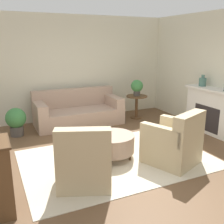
{
  "coord_description": "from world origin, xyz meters",
  "views": [
    {
      "loc": [
        -1.97,
        -3.99,
        2.09
      ],
      "look_at": [
        0.15,
        0.55,
        0.75
      ],
      "focal_mm": 42.0,
      "sensor_mm": 36.0,
      "label": 1
    }
  ],
  "objects_px": {
    "armchair_right": "(174,143)",
    "potted_plant_on_side_table": "(137,87)",
    "armchair_left": "(85,161)",
    "side_table": "(137,103)",
    "vase_mantel_near": "(203,82)",
    "potted_plant_floor": "(16,120)",
    "couch": "(78,112)",
    "ottoman_table": "(112,143)"
  },
  "relations": [
    {
      "from": "armchair_left",
      "to": "ottoman_table",
      "type": "distance_m",
      "value": 1.02
    },
    {
      "from": "armchair_left",
      "to": "side_table",
      "type": "relative_size",
      "value": 1.64
    },
    {
      "from": "vase_mantel_near",
      "to": "potted_plant_floor",
      "type": "xyz_separation_m",
      "value": [
        -4.19,
        1.35,
        -0.8
      ]
    },
    {
      "from": "armchair_left",
      "to": "vase_mantel_near",
      "type": "height_order",
      "value": "vase_mantel_near"
    },
    {
      "from": "potted_plant_on_side_table",
      "to": "potted_plant_floor",
      "type": "xyz_separation_m",
      "value": [
        -3.22,
        -0.09,
        -0.53
      ]
    },
    {
      "from": "side_table",
      "to": "potted_plant_floor",
      "type": "relative_size",
      "value": 0.99
    },
    {
      "from": "ottoman_table",
      "to": "side_table",
      "type": "distance_m",
      "value": 2.74
    },
    {
      "from": "armchair_right",
      "to": "armchair_left",
      "type": "bearing_deg",
      "value": 180.0
    },
    {
      "from": "armchair_right",
      "to": "ottoman_table",
      "type": "height_order",
      "value": "armchair_right"
    },
    {
      "from": "armchair_left",
      "to": "side_table",
      "type": "xyz_separation_m",
      "value": [
        2.51,
        2.77,
        0.07
      ]
    },
    {
      "from": "armchair_right",
      "to": "potted_plant_floor",
      "type": "height_order",
      "value": "armchair_right"
    },
    {
      "from": "couch",
      "to": "side_table",
      "type": "bearing_deg",
      "value": -6.49
    },
    {
      "from": "couch",
      "to": "potted_plant_floor",
      "type": "xyz_separation_m",
      "value": [
        -1.56,
        -0.28,
        0.06
      ]
    },
    {
      "from": "armchair_left",
      "to": "potted_plant_on_side_table",
      "type": "bearing_deg",
      "value": 47.82
    },
    {
      "from": "couch",
      "to": "potted_plant_on_side_table",
      "type": "distance_m",
      "value": 1.77
    },
    {
      "from": "side_table",
      "to": "potted_plant_on_side_table",
      "type": "relative_size",
      "value": 1.46
    },
    {
      "from": "potted_plant_floor",
      "to": "armchair_right",
      "type": "bearing_deg",
      "value": -48.56
    },
    {
      "from": "armchair_left",
      "to": "armchair_right",
      "type": "bearing_deg",
      "value": -0.0
    },
    {
      "from": "potted_plant_on_side_table",
      "to": "potted_plant_floor",
      "type": "bearing_deg",
      "value": -178.31
    },
    {
      "from": "armchair_right",
      "to": "potted_plant_on_side_table",
      "type": "bearing_deg",
      "value": 72.79
    },
    {
      "from": "armchair_left",
      "to": "potted_plant_floor",
      "type": "height_order",
      "value": "armchair_left"
    },
    {
      "from": "couch",
      "to": "side_table",
      "type": "distance_m",
      "value": 1.67
    },
    {
      "from": "armchair_right",
      "to": "potted_plant_floor",
      "type": "xyz_separation_m",
      "value": [
        -2.36,
        2.68,
        -0.01
      ]
    },
    {
      "from": "armchair_left",
      "to": "armchair_right",
      "type": "xyz_separation_m",
      "value": [
        1.65,
        -0.0,
        0.0
      ]
    },
    {
      "from": "ottoman_table",
      "to": "potted_plant_on_side_table",
      "type": "distance_m",
      "value": 2.8
    },
    {
      "from": "vase_mantel_near",
      "to": "potted_plant_floor",
      "type": "bearing_deg",
      "value": 162.08
    },
    {
      "from": "potted_plant_floor",
      "to": "side_table",
      "type": "bearing_deg",
      "value": 1.69
    },
    {
      "from": "armchair_right",
      "to": "potted_plant_on_side_table",
      "type": "relative_size",
      "value": 2.39
    },
    {
      "from": "armchair_right",
      "to": "potted_plant_on_side_table",
      "type": "height_order",
      "value": "potted_plant_on_side_table"
    },
    {
      "from": "vase_mantel_near",
      "to": "potted_plant_on_side_table",
      "type": "distance_m",
      "value": 1.76
    },
    {
      "from": "couch",
      "to": "armchair_right",
      "type": "xyz_separation_m",
      "value": [
        0.8,
        -2.96,
        0.06
      ]
    },
    {
      "from": "potted_plant_on_side_table",
      "to": "side_table",
      "type": "bearing_deg",
      "value": -116.57
    },
    {
      "from": "couch",
      "to": "potted_plant_on_side_table",
      "type": "bearing_deg",
      "value": -6.49
    },
    {
      "from": "armchair_right",
      "to": "couch",
      "type": "bearing_deg",
      "value": 105.12
    },
    {
      "from": "armchair_left",
      "to": "ottoman_table",
      "type": "relative_size",
      "value": 1.28
    },
    {
      "from": "armchair_left",
      "to": "side_table",
      "type": "height_order",
      "value": "armchair_left"
    },
    {
      "from": "ottoman_table",
      "to": "couch",
      "type": "bearing_deg",
      "value": 87.75
    },
    {
      "from": "armchair_right",
      "to": "side_table",
      "type": "bearing_deg",
      "value": 72.79
    },
    {
      "from": "armchair_right",
      "to": "ottoman_table",
      "type": "relative_size",
      "value": 1.28
    },
    {
      "from": "side_table",
      "to": "potted_plant_on_side_table",
      "type": "distance_m",
      "value": 0.45
    },
    {
      "from": "potted_plant_on_side_table",
      "to": "vase_mantel_near",
      "type": "bearing_deg",
      "value": -56.33
    },
    {
      "from": "couch",
      "to": "armchair_right",
      "type": "distance_m",
      "value": 3.07
    }
  ]
}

